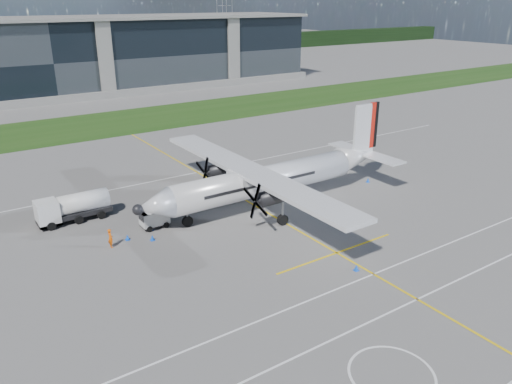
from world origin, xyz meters
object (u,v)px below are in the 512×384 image
(safety_cone_nose_port, at_px, (152,238))
(safety_cone_nose_stbd, at_px, (150,228))
(pylon_east, at_px, (224,10))
(safety_cone_portwing, at_px, (356,268))
(safety_cone_fwd, at_px, (127,237))
(safety_cone_tail, at_px, (368,180))
(baggage_tug, at_px, (154,219))
(fuel_tanker_truck, at_px, (68,209))
(ground_crew_person, at_px, (110,237))
(turboprop_aircraft, at_px, (273,162))

(safety_cone_nose_port, xyz_separation_m, safety_cone_nose_stbd, (0.63, 1.92, 0.00))
(pylon_east, bearing_deg, safety_cone_portwing, -117.49)
(safety_cone_nose_stbd, bearing_deg, safety_cone_fwd, -164.14)
(safety_cone_portwing, bearing_deg, safety_cone_tail, 41.79)
(baggage_tug, relative_size, safety_cone_tail, 5.21)
(fuel_tanker_truck, height_order, ground_crew_person, fuel_tanker_truck)
(pylon_east, height_order, turboprop_aircraft, pylon_east)
(safety_cone_portwing, xyz_separation_m, safety_cone_nose_port, (-10.71, 13.25, 0.00))
(ground_crew_person, relative_size, safety_cone_tail, 3.74)
(safety_cone_portwing, relative_size, safety_cone_nose_stbd, 1.00)
(baggage_tug, distance_m, ground_crew_person, 4.82)
(safety_cone_fwd, bearing_deg, pylon_east, 56.62)
(safety_cone_tail, bearing_deg, baggage_tug, 174.54)
(fuel_tanker_truck, relative_size, safety_cone_tail, 13.65)
(pylon_east, bearing_deg, safety_cone_nose_stbd, -122.84)
(baggage_tug, relative_size, ground_crew_person, 1.40)
(turboprop_aircraft, relative_size, safety_cone_portwing, 58.08)
(safety_cone_nose_port, bearing_deg, safety_cone_portwing, -51.07)
(turboprop_aircraft, xyz_separation_m, baggage_tug, (-11.80, 1.55, -3.57))
(turboprop_aircraft, bearing_deg, safety_cone_nose_stbd, 174.90)
(safety_cone_nose_stbd, bearing_deg, safety_cone_portwing, -56.42)
(fuel_tanker_truck, relative_size, safety_cone_nose_stbd, 13.65)
(ground_crew_person, bearing_deg, safety_cone_portwing, -138.06)
(safety_cone_tail, height_order, safety_cone_fwd, same)
(pylon_east, distance_m, fuel_tanker_truck, 169.81)
(ground_crew_person, height_order, safety_cone_tail, ground_crew_person)
(baggage_tug, distance_m, safety_cone_portwing, 18.26)
(safety_cone_tail, xyz_separation_m, safety_cone_portwing, (-14.87, -13.29, 0.00))
(pylon_east, distance_m, safety_cone_tail, 161.29)
(turboprop_aircraft, height_order, ground_crew_person, turboprop_aircraft)
(safety_cone_portwing, relative_size, safety_cone_fwd, 1.00)
(safety_cone_portwing, distance_m, safety_cone_nose_port, 17.04)
(ground_crew_person, xyz_separation_m, safety_cone_nose_stbd, (3.93, 1.18, -0.68))
(safety_cone_tail, bearing_deg, fuel_tanker_truck, 165.73)
(turboprop_aircraft, relative_size, safety_cone_nose_port, 58.08)
(safety_cone_tail, distance_m, safety_cone_portwing, 19.94)
(turboprop_aircraft, bearing_deg, safety_cone_tail, -3.54)
(pylon_east, bearing_deg, safety_cone_fwd, -123.38)
(safety_cone_tail, bearing_deg, pylon_east, 65.02)
(pylon_east, xyz_separation_m, baggage_tug, (-92.15, -143.27, -14.22))
(ground_crew_person, distance_m, safety_cone_nose_port, 3.45)
(turboprop_aircraft, height_order, fuel_tanker_truck, turboprop_aircraft)
(turboprop_aircraft, bearing_deg, safety_cone_portwing, -99.46)
(safety_cone_nose_stbd, xyz_separation_m, safety_cone_fwd, (-2.35, -0.67, 0.00))
(safety_cone_nose_port, bearing_deg, safety_cone_fwd, 144.02)
(pylon_east, bearing_deg, baggage_tug, -122.75)
(baggage_tug, bearing_deg, pylon_east, 57.25)
(safety_cone_nose_port, bearing_deg, ground_crew_person, 167.31)
(pylon_east, distance_m, safety_cone_nose_port, 173.63)
(turboprop_aircraft, height_order, safety_cone_portwing, turboprop_aircraft)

